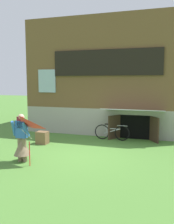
# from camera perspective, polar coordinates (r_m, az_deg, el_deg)

# --- Properties ---
(ground_plane) EXTENTS (60.00, 60.00, 0.00)m
(ground_plane) POSITION_cam_1_polar(r_m,az_deg,el_deg) (8.81, -0.60, -9.71)
(ground_plane) COLOR #4C7F33
(log_house) EXTENTS (8.11, 5.56, 5.49)m
(log_house) POSITION_cam_1_polar(r_m,az_deg,el_deg) (13.48, 6.63, 7.89)
(log_house) COLOR #9E998E
(log_house) RESTS_ON ground_plane
(person) EXTENTS (0.60, 0.52, 1.52)m
(person) POSITION_cam_1_polar(r_m,az_deg,el_deg) (8.21, -14.63, -6.58)
(person) COLOR #7F6B51
(person) RESTS_ON ground_plane
(kite) EXTENTS (0.92, 0.94, 1.43)m
(kite) POSITION_cam_1_polar(r_m,az_deg,el_deg) (7.54, -15.13, -3.56)
(kite) COLOR red
(kite) RESTS_ON ground_plane
(bicycle_silver) EXTENTS (1.54, 0.08, 0.70)m
(bicycle_silver) POSITION_cam_1_polar(r_m,az_deg,el_deg) (10.91, 5.69, -4.58)
(bicycle_silver) COLOR black
(bicycle_silver) RESTS_ON ground_plane
(wooden_crate) EXTENTS (0.44, 0.38, 0.51)m
(wooden_crate) POSITION_cam_1_polar(r_m,az_deg,el_deg) (10.39, -10.15, -5.78)
(wooden_crate) COLOR brown
(wooden_crate) RESTS_ON ground_plane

